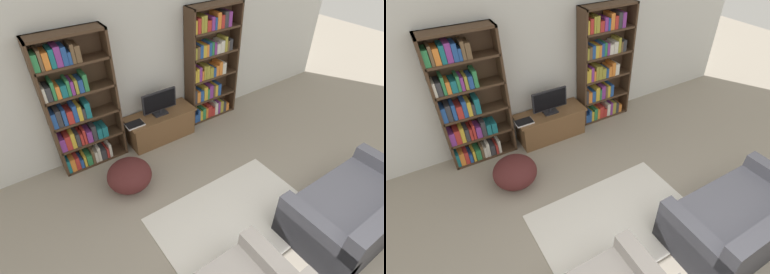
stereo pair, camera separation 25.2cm
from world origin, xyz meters
The scene contains 9 objects.
wall_back centered at (0.00, 4.23, 1.30)m, with size 8.80×0.06×2.60m.
bookshelf_left centered at (-1.15, 4.05, 1.00)m, with size 1.01×0.30×2.09m.
bookshelf_right centered at (1.23, 4.05, 1.02)m, with size 1.01×0.30×2.09m.
tv_stand centered at (0.09, 3.93, 0.26)m, with size 1.21×0.48×0.51m.
television centered at (0.09, 3.91, 0.73)m, with size 0.62×0.16×0.43m.
laptop centered at (-0.41, 3.86, 0.53)m, with size 0.29×0.20×0.03m.
area_rug centered at (0.01, 1.82, 0.01)m, with size 2.10×1.41×0.02m.
couch_right_sofa centered at (1.15, 0.91, 0.29)m, with size 1.75×0.99×0.83m.
beanbag_ottoman centered at (-0.87, 3.16, 0.22)m, with size 0.64×0.64×0.44m, color #4C1E1E.
Camera 2 is at (-1.68, -0.02, 3.30)m, focal length 28.00 mm.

